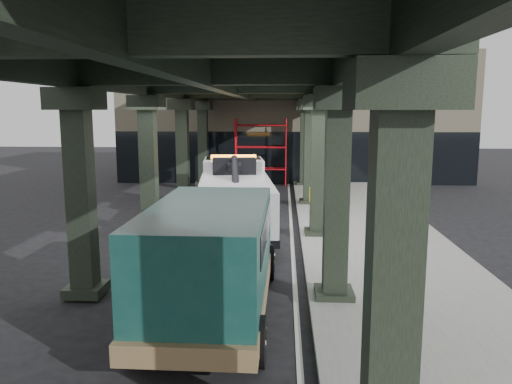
% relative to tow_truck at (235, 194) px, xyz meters
% --- Properties ---
extents(ground, '(90.00, 90.00, 0.00)m').
position_rel_tow_truck_xyz_m(ground, '(0.45, -3.03, -1.38)').
color(ground, black).
rests_on(ground, ground).
extents(sidewalk, '(5.00, 40.00, 0.15)m').
position_rel_tow_truck_xyz_m(sidewalk, '(4.95, -1.03, -1.30)').
color(sidewalk, gray).
rests_on(sidewalk, ground).
extents(lane_stripe, '(0.12, 38.00, 0.01)m').
position_rel_tow_truck_xyz_m(lane_stripe, '(2.15, -1.03, -1.37)').
color(lane_stripe, silver).
rests_on(lane_stripe, ground).
extents(viaduct, '(7.40, 32.00, 6.40)m').
position_rel_tow_truck_xyz_m(viaduct, '(0.05, -1.03, 4.08)').
color(viaduct, black).
rests_on(viaduct, ground).
extents(building, '(22.00, 10.00, 8.00)m').
position_rel_tow_truck_xyz_m(building, '(2.45, 16.97, 2.62)').
color(building, '#C6B793').
rests_on(building, ground).
extents(scaffolding, '(3.08, 0.88, 4.00)m').
position_rel_tow_truck_xyz_m(scaffolding, '(0.45, 11.62, 0.73)').
color(scaffolding, red).
rests_on(scaffolding, ground).
extents(tow_truck, '(3.36, 8.83, 2.83)m').
position_rel_tow_truck_xyz_m(tow_truck, '(0.00, 0.00, 0.00)').
color(tow_truck, black).
rests_on(tow_truck, ground).
extents(towed_van, '(2.63, 6.38, 2.57)m').
position_rel_tow_truck_xyz_m(towed_van, '(0.30, -8.11, 0.00)').
color(towed_van, '#113F3A').
rests_on(towed_van, ground).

